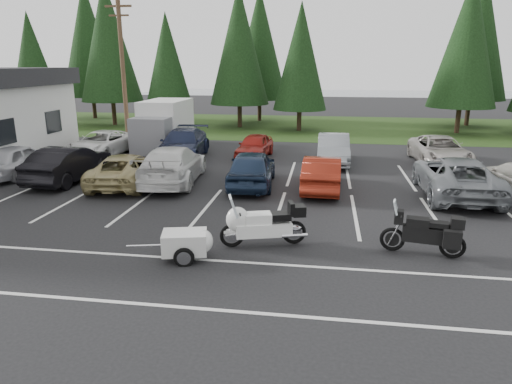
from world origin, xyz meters
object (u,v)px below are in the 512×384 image
object	(u,v)px
car_near_1	(69,164)
car_near_3	(173,165)
utility_pole	(123,71)
car_near_2	(126,169)
car_near_0	(18,160)
car_far_4	(440,151)
touring_motorcycle	(263,220)
cargo_trailer	(185,245)
car_far_1	(183,144)
box_truck	(161,125)
car_far_0	(102,144)
car_near_4	(252,168)
car_near_6	(456,177)
car_far_2	(255,146)
car_near_5	(322,173)
car_far_3	(333,149)
adventure_motorcycle	(423,229)

from	to	relation	value
car_near_1	car_near_3	xyz separation A→B (m)	(4.70, 0.41, 0.02)
utility_pole	car_near_2	distance (m)	9.83
car_near_0	car_far_4	size ratio (longest dim) A/B	0.86
touring_motorcycle	cargo_trailer	xyz separation A→B (m)	(-1.98, -1.28, -0.38)
car_near_3	car_far_1	xyz separation A→B (m)	(-1.15, 5.22, -0.02)
car_near_2	car_near_1	bearing A→B (deg)	-10.67
car_near_3	box_truck	bearing A→B (deg)	-72.57
car_near_1	car_far_0	world-z (taller)	car_near_1
car_near_4	car_near_6	size ratio (longest dim) A/B	0.81
car_near_1	car_near_2	distance (m)	2.83
car_far_2	car_far_4	bearing A→B (deg)	4.51
car_near_1	car_near_3	size ratio (longest dim) A/B	0.85
car_near_5	car_far_3	world-z (taller)	car_far_3
car_near_3	car_near_6	xyz separation A→B (m)	(11.84, -0.34, -0.02)
car_near_6	utility_pole	bearing A→B (deg)	-23.79
car_far_2	car_near_5	bearing A→B (deg)	-52.77
car_near_2	car_near_4	distance (m)	5.48
car_near_0	car_far_4	xyz separation A→B (m)	(20.29, 5.66, -0.04)
box_truck	car_far_4	distance (m)	16.23
car_far_3	box_truck	bearing A→B (deg)	164.23
car_near_6	car_far_0	world-z (taller)	car_near_6
car_far_0	car_near_6	bearing A→B (deg)	-13.10
car_near_0	car_near_2	size ratio (longest dim) A/B	0.90
car_near_4	touring_motorcycle	distance (m)	6.72
car_near_0	car_near_3	bearing A→B (deg)	-179.89
cargo_trailer	car_far_1	bearing A→B (deg)	94.21
car_far_3	cargo_trailer	distance (m)	13.76
car_near_2	car_near_5	size ratio (longest dim) A/B	1.13
car_far_2	adventure_motorcycle	bearing A→B (deg)	-56.49
car_near_2	touring_motorcycle	distance (m)	9.09
box_truck	car_near_6	xyz separation A→B (m)	(15.26, -8.45, -0.65)
car_near_6	cargo_trailer	bearing A→B (deg)	41.41
box_truck	touring_motorcycle	world-z (taller)	box_truck
car_far_0	adventure_motorcycle	distance (m)	19.50
car_far_1	car_far_2	size ratio (longest dim) A/B	1.42
car_far_0	adventure_motorcycle	size ratio (longest dim) A/B	2.01
utility_pole	car_near_5	distance (m)	14.85
car_near_3	touring_motorcycle	world-z (taller)	car_near_3
box_truck	car_near_0	size ratio (longest dim) A/B	1.25
car_near_2	cargo_trailer	size ratio (longest dim) A/B	2.88
car_near_3	car_far_4	size ratio (longest dim) A/B	1.09
utility_pole	car_far_2	size ratio (longest dim) A/B	2.31
car_near_2	car_far_2	world-z (taller)	car_near_2
car_near_2	car_far_1	distance (m)	5.91
car_far_3	adventure_motorcycle	world-z (taller)	adventure_motorcycle
adventure_motorcycle	box_truck	bearing A→B (deg)	141.99
car_near_4	car_near_3	bearing A→B (deg)	-4.24
car_near_1	cargo_trailer	size ratio (longest dim) A/B	2.82
box_truck	car_near_1	xyz separation A→B (m)	(-1.29, -8.52, -0.65)
car_near_1	adventure_motorcycle	xyz separation A→B (m)	(14.10, -6.21, -0.03)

